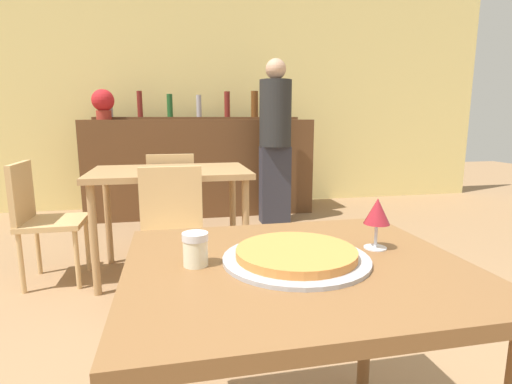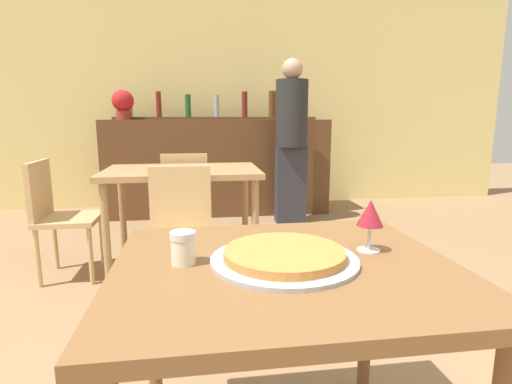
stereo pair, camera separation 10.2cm
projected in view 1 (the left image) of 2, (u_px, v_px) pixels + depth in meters
wall_back at (197, 97)px, 5.07m from camera, size 8.00×0.05×2.80m
dining_table_near at (296, 290)px, 1.14m from camera, size 0.95×0.83×0.74m
dining_table_far at (171, 182)px, 2.86m from camera, size 1.10×0.71×0.77m
bar_counter at (201, 167)px, 4.74m from camera, size 2.60×0.56×1.11m
bar_back_shelf at (203, 113)px, 4.77m from camera, size 2.39×0.24×0.34m
chair_far_side_front at (172, 227)px, 2.39m from camera, size 0.40×0.40×0.84m
chair_far_side_back at (172, 195)px, 3.41m from camera, size 0.40×0.40×0.84m
chair_far_side_left at (41, 214)px, 2.72m from camera, size 0.40×0.40×0.84m
pizza_tray at (295, 256)px, 1.13m from camera, size 0.42×0.42×0.04m
cheese_shaker at (195, 249)px, 1.09m from camera, size 0.07×0.07×0.09m
person_standing at (275, 136)px, 4.27m from camera, size 0.34×0.34×1.74m
wine_glass at (377, 213)px, 1.22m from camera, size 0.08×0.08×0.16m
potted_plant at (103, 103)px, 4.35m from camera, size 0.24×0.24×0.33m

